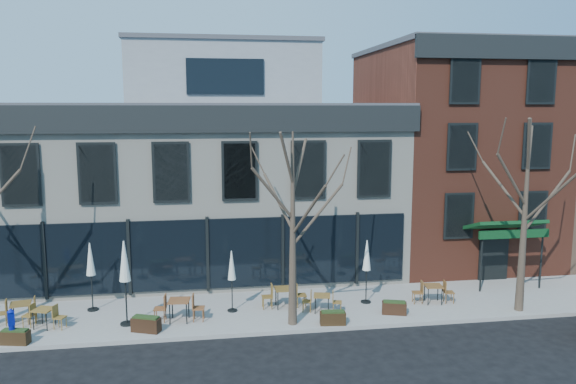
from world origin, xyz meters
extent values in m
plane|color=black|center=(0.00, 0.00, 0.00)|extent=(120.00, 120.00, 0.00)
cube|color=gray|center=(3.25, -2.15, 0.07)|extent=(33.50, 4.70, 0.15)
cube|color=beige|center=(0.00, 5.00, 4.00)|extent=(18.00, 10.00, 8.00)
cube|color=#47474C|center=(0.00, 5.00, 8.05)|extent=(18.30, 10.30, 0.30)
cube|color=black|center=(0.00, -0.12, 7.55)|extent=(18.30, 0.25, 1.10)
cube|color=black|center=(-9.12, 5.00, 7.55)|extent=(0.25, 10.30, 1.10)
cube|color=black|center=(0.00, -0.06, 1.90)|extent=(17.20, 0.12, 3.00)
cube|color=black|center=(-9.06, 4.00, 1.90)|extent=(0.12, 7.50, 3.00)
cube|color=gray|center=(1.00, 6.00, 9.60)|extent=(9.00, 6.50, 3.00)
cube|color=brown|center=(13.00, 5.00, 5.50)|extent=(8.00, 10.00, 11.00)
cube|color=#47474C|center=(13.00, 5.00, 11.05)|extent=(8.20, 10.20, 0.25)
cube|color=black|center=(13.00, -0.12, 10.60)|extent=(8.20, 0.25, 1.00)
cube|color=#0D3919|center=(13.00, -0.85, 2.90)|extent=(3.20, 1.66, 0.67)
cube|color=black|center=(13.00, -0.05, 1.25)|extent=(1.40, 0.10, 2.50)
cone|color=#382B21|center=(3.00, -3.90, 3.67)|extent=(0.34, 0.34, 7.04)
cylinder|color=#382B21|center=(3.95, -3.73, 4.18)|extent=(2.00, 0.46, 2.21)
cylinder|color=#382B21|center=(2.60, -3.04, 4.59)|extent=(0.93, 1.84, 1.91)
cylinder|color=#382B21|center=(2.25, -4.17, 5.04)|extent=(1.61, 0.68, 1.97)
cylinder|color=#382B21|center=(3.40, -4.76, 4.51)|extent=(0.93, 1.83, 2.03)
cone|color=#382B21|center=(12.00, -3.90, 3.89)|extent=(0.34, 0.34, 7.48)
cylinder|color=#382B21|center=(13.01, -3.72, 4.43)|extent=(2.12, 0.48, 2.35)
cylinder|color=#382B21|center=(11.57, -2.99, 4.86)|extent=(0.98, 1.94, 2.03)
cylinder|color=#382B21|center=(11.20, -4.19, 5.35)|extent=(1.71, 0.71, 2.09)
cylinder|color=#382B21|center=(12.42, -4.81, 4.78)|extent=(0.98, 1.94, 2.16)
cylinder|color=#0B1894|center=(-6.58, -4.19, 0.48)|extent=(0.19, 0.19, 0.67)
cube|color=#0B1894|center=(-6.58, -4.19, 1.05)|extent=(0.26, 0.23, 0.48)
cone|color=#0B1894|center=(-6.58, -4.19, 1.34)|extent=(0.25, 0.25, 0.11)
cube|color=brown|center=(-6.85, -2.27, 0.89)|extent=(0.84, 0.84, 0.04)
cylinder|color=black|center=(-7.07, -2.60, 0.51)|extent=(0.04, 0.04, 0.73)
cylinder|color=black|center=(-6.52, -2.49, 0.51)|extent=(0.04, 0.04, 0.73)
cylinder|color=black|center=(-7.19, -2.05, 0.51)|extent=(0.04, 0.04, 0.73)
cylinder|color=black|center=(-6.63, -1.94, 0.51)|extent=(0.04, 0.04, 0.73)
cube|color=brown|center=(-5.90, -2.86, 0.84)|extent=(0.83, 0.83, 0.04)
cylinder|color=black|center=(-6.24, -3.02, 0.49)|extent=(0.04, 0.04, 0.68)
cylinder|color=black|center=(-5.74, -3.19, 0.49)|extent=(0.04, 0.04, 0.68)
cylinder|color=black|center=(-6.07, -2.52, 0.49)|extent=(0.04, 0.04, 0.68)
cylinder|color=black|center=(-5.57, -2.69, 0.49)|extent=(0.04, 0.04, 0.68)
cube|color=brown|center=(-1.11, -2.98, 0.95)|extent=(0.84, 0.84, 0.04)
cylinder|color=black|center=(-1.45, -3.25, 0.54)|extent=(0.04, 0.04, 0.79)
cylinder|color=black|center=(-0.84, -3.32, 0.54)|extent=(0.04, 0.04, 0.79)
cylinder|color=black|center=(-1.38, -2.64, 0.54)|extent=(0.04, 0.04, 0.79)
cylinder|color=black|center=(-0.77, -2.71, 0.54)|extent=(0.04, 0.04, 0.79)
cube|color=brown|center=(2.95, -2.15, 0.91)|extent=(0.73, 0.73, 0.04)
cylinder|color=black|center=(2.66, -2.44, 0.52)|extent=(0.04, 0.04, 0.75)
cylinder|color=black|center=(3.24, -2.44, 0.52)|extent=(0.04, 0.04, 0.75)
cylinder|color=black|center=(2.66, -1.86, 0.52)|extent=(0.04, 0.04, 0.75)
cylinder|color=black|center=(3.24, -1.86, 0.52)|extent=(0.04, 0.04, 0.75)
cube|color=brown|center=(4.32, -2.88, 0.81)|extent=(0.76, 0.76, 0.04)
cylinder|color=black|center=(4.02, -3.06, 0.47)|extent=(0.04, 0.04, 0.65)
cylinder|color=black|center=(4.51, -3.18, 0.47)|extent=(0.04, 0.04, 0.65)
cylinder|color=black|center=(4.14, -2.57, 0.47)|extent=(0.04, 0.04, 0.65)
cylinder|color=black|center=(4.63, -2.69, 0.47)|extent=(0.04, 0.04, 0.65)
cube|color=brown|center=(9.00, -2.60, 0.87)|extent=(0.77, 0.77, 0.04)
cylinder|color=black|center=(8.69, -2.84, 0.50)|extent=(0.04, 0.04, 0.71)
cylinder|color=black|center=(9.24, -2.91, 0.50)|extent=(0.04, 0.04, 0.71)
cylinder|color=black|center=(8.76, -2.29, 0.50)|extent=(0.04, 0.04, 0.71)
cylinder|color=black|center=(9.31, -2.36, 0.50)|extent=(0.04, 0.04, 0.71)
cylinder|color=black|center=(-4.50, -1.31, 0.18)|extent=(0.43, 0.43, 0.06)
cylinder|color=black|center=(-4.50, -1.31, 1.23)|extent=(0.05, 0.05, 2.17)
cone|color=silver|center=(-4.50, -1.31, 2.22)|extent=(0.35, 0.35, 1.28)
cylinder|color=black|center=(-3.00, -3.03, 0.18)|extent=(0.50, 0.50, 0.07)
cylinder|color=black|center=(-3.00, -3.03, 1.41)|extent=(0.06, 0.06, 2.51)
cone|color=silver|center=(-3.00, -3.03, 2.55)|extent=(0.41, 0.41, 1.49)
cylinder|color=black|center=(0.89, -2.26, 0.18)|extent=(0.39, 0.39, 0.05)
cylinder|color=black|center=(0.89, -2.26, 1.12)|extent=(0.04, 0.04, 1.94)
cone|color=silver|center=(0.89, -2.26, 2.00)|extent=(0.32, 0.32, 1.15)
cylinder|color=black|center=(6.32, -2.13, 0.18)|extent=(0.42, 0.42, 0.06)
cylinder|color=black|center=(6.32, -2.13, 1.19)|extent=(0.05, 0.05, 2.08)
cone|color=white|center=(6.32, -2.13, 2.13)|extent=(0.34, 0.34, 1.23)
cube|color=#322110|center=(-6.49, -4.20, 0.38)|extent=(0.98, 0.55, 0.46)
cube|color=#1E3314|center=(-6.49, -4.20, 0.63)|extent=(0.87, 0.46, 0.07)
cube|color=black|center=(-2.25, -3.80, 0.40)|extent=(1.09, 0.75, 0.50)
cube|color=#1E3314|center=(-2.25, -3.80, 0.67)|extent=(0.96, 0.64, 0.08)
cube|color=#312110|center=(4.44, -4.20, 0.38)|extent=(0.96, 0.47, 0.46)
cube|color=#1E3314|center=(4.44, -4.20, 0.63)|extent=(0.86, 0.39, 0.07)
cube|color=black|center=(7.02, -3.54, 0.38)|extent=(0.99, 0.63, 0.46)
cube|color=#1E3314|center=(7.02, -3.54, 0.63)|extent=(0.88, 0.53, 0.07)
camera|label=1|loc=(-0.24, -23.28, 8.01)|focal=35.00mm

